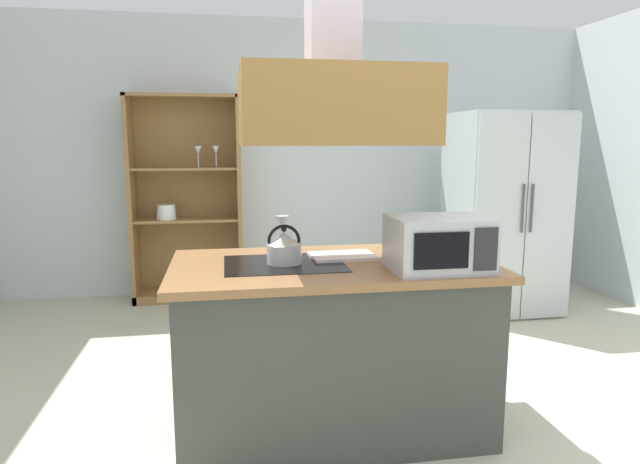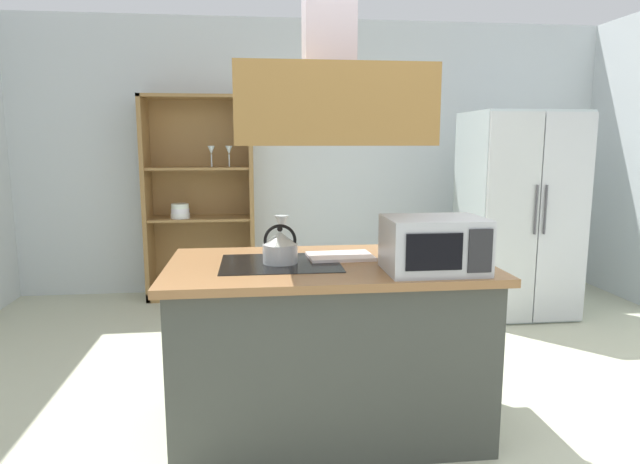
{
  "view_description": "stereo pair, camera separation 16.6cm",
  "coord_description": "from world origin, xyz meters",
  "px_view_note": "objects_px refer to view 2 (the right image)",
  "views": [
    {
      "loc": [
        -0.77,
        -2.6,
        1.51
      ],
      "look_at": [
        -0.25,
        0.45,
        1.0
      ],
      "focal_mm": 30.78,
      "sensor_mm": 36.0,
      "label": 1
    },
    {
      "loc": [
        -0.61,
        -2.63,
        1.51
      ],
      "look_at": [
        -0.25,
        0.45,
        1.0
      ],
      "focal_mm": 30.78,
      "sensor_mm": 36.0,
      "label": 2
    }
  ],
  "objects_px": {
    "kettle": "(280,247)",
    "cutting_board": "(340,256)",
    "refrigerator": "(517,214)",
    "dish_cabinet": "(200,209)",
    "wine_glass_on_counter": "(282,225)",
    "microwave": "(434,245)"
  },
  "relations": [
    {
      "from": "kettle",
      "to": "cutting_board",
      "type": "xyz_separation_m",
      "value": [
        0.32,
        0.09,
        -0.08
      ]
    },
    {
      "from": "refrigerator",
      "to": "cutting_board",
      "type": "relative_size",
      "value": 5.19
    },
    {
      "from": "dish_cabinet",
      "to": "wine_glass_on_counter",
      "type": "relative_size",
      "value": 9.43
    },
    {
      "from": "microwave",
      "to": "wine_glass_on_counter",
      "type": "xyz_separation_m",
      "value": [
        -0.69,
        0.55,
        0.02
      ]
    },
    {
      "from": "dish_cabinet",
      "to": "microwave",
      "type": "bearing_deg",
      "value": -65.01
    },
    {
      "from": "dish_cabinet",
      "to": "microwave",
      "type": "distance_m",
      "value": 3.25
    },
    {
      "from": "refrigerator",
      "to": "microwave",
      "type": "distance_m",
      "value": 2.52
    },
    {
      "from": "kettle",
      "to": "microwave",
      "type": "xyz_separation_m",
      "value": [
        0.72,
        -0.26,
        0.05
      ]
    },
    {
      "from": "refrigerator",
      "to": "microwave",
      "type": "height_order",
      "value": "refrigerator"
    },
    {
      "from": "refrigerator",
      "to": "dish_cabinet",
      "type": "height_order",
      "value": "dish_cabinet"
    },
    {
      "from": "microwave",
      "to": "wine_glass_on_counter",
      "type": "relative_size",
      "value": 2.23
    },
    {
      "from": "kettle",
      "to": "cutting_board",
      "type": "height_order",
      "value": "kettle"
    },
    {
      "from": "wine_glass_on_counter",
      "to": "kettle",
      "type": "bearing_deg",
      "value": -94.48
    },
    {
      "from": "dish_cabinet",
      "to": "kettle",
      "type": "distance_m",
      "value": 2.77
    },
    {
      "from": "dish_cabinet",
      "to": "microwave",
      "type": "relative_size",
      "value": 4.22
    },
    {
      "from": "wine_glass_on_counter",
      "to": "cutting_board",
      "type": "bearing_deg",
      "value": -33.58
    },
    {
      "from": "refrigerator",
      "to": "dish_cabinet",
      "type": "relative_size",
      "value": 0.91
    },
    {
      "from": "refrigerator",
      "to": "cutting_board",
      "type": "xyz_separation_m",
      "value": [
        -1.84,
        -1.71,
        0.03
      ]
    },
    {
      "from": "dish_cabinet",
      "to": "wine_glass_on_counter",
      "type": "height_order",
      "value": "dish_cabinet"
    },
    {
      "from": "kettle",
      "to": "cutting_board",
      "type": "distance_m",
      "value": 0.34
    },
    {
      "from": "cutting_board",
      "to": "wine_glass_on_counter",
      "type": "bearing_deg",
      "value": 146.42
    },
    {
      "from": "refrigerator",
      "to": "kettle",
      "type": "relative_size",
      "value": 8.89
    }
  ]
}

